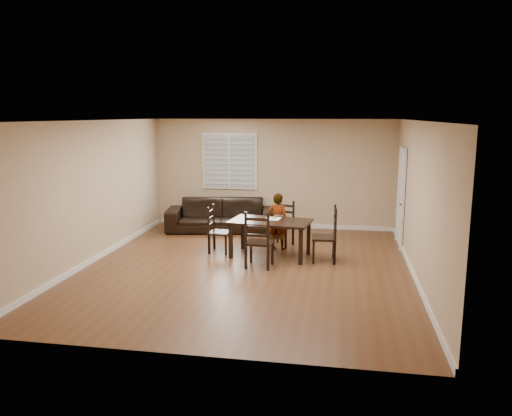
# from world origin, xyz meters

# --- Properties ---
(ground) EXTENTS (7.00, 7.00, 0.00)m
(ground) POSITION_xyz_m (0.00, 0.00, 0.00)
(ground) COLOR #56361D
(ground) RESTS_ON ground
(room) EXTENTS (6.04, 7.04, 2.72)m
(room) POSITION_xyz_m (0.04, 0.18, 1.81)
(room) COLOR tan
(room) RESTS_ON ground
(dining_table) EXTENTS (1.68, 1.10, 0.74)m
(dining_table) POSITION_xyz_m (0.32, 0.81, 0.65)
(dining_table) COLOR black
(dining_table) RESTS_ON ground
(chair_near) EXTENTS (0.55, 0.53, 0.97)m
(chair_near) POSITION_xyz_m (0.49, 1.80, 0.44)
(chair_near) COLOR black
(chair_near) RESTS_ON ground
(chair_far) EXTENTS (0.51, 0.48, 1.07)m
(chair_far) POSITION_xyz_m (0.21, -0.03, 0.49)
(chair_far) COLOR black
(chair_far) RESTS_ON ground
(chair_left) EXTENTS (0.42, 0.45, 0.97)m
(chair_left) POSITION_xyz_m (-0.86, 0.97, 0.44)
(chair_left) COLOR black
(chair_left) RESTS_ON ground
(chair_right) EXTENTS (0.48, 0.51, 1.09)m
(chair_right) POSITION_xyz_m (1.52, 0.67, 0.49)
(chair_right) COLOR black
(chair_right) RESTS_ON ground
(child) EXTENTS (0.49, 0.38, 1.20)m
(child) POSITION_xyz_m (0.40, 1.38, 0.60)
(child) COLOR gray
(child) RESTS_ON ground
(napkin) EXTENTS (0.35, 0.35, 0.00)m
(napkin) POSITION_xyz_m (0.35, 0.99, 0.74)
(napkin) COLOR white
(napkin) RESTS_ON dining_table
(donut) EXTENTS (0.10, 0.10, 0.04)m
(donut) POSITION_xyz_m (0.37, 0.99, 0.76)
(donut) COLOR gold
(donut) RESTS_ON napkin
(sofa) EXTENTS (2.78, 1.46, 0.77)m
(sofa) POSITION_xyz_m (-1.18, 2.87, 0.39)
(sofa) COLOR black
(sofa) RESTS_ON ground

